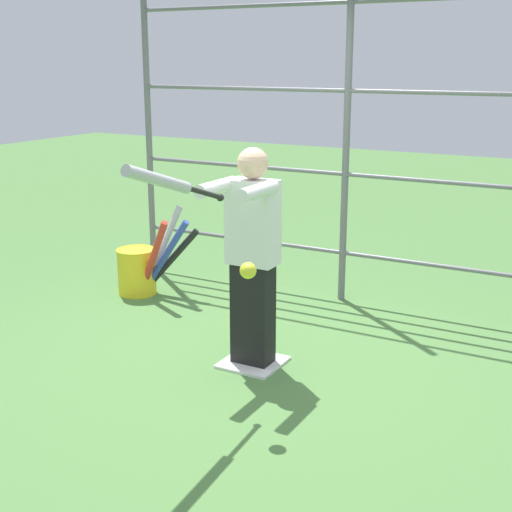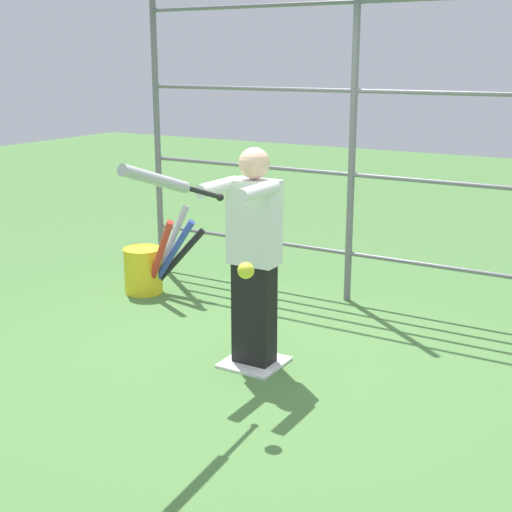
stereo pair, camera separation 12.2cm
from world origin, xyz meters
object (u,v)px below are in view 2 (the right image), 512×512
object	(u,v)px
batter	(253,252)
baseball_bat_swinging	(164,182)
softball_in_flight	(246,270)
bat_bucket	(148,267)

from	to	relation	value
batter	baseball_bat_swinging	distance (m)	1.09
batter	baseball_bat_swinging	xyz separation A→B (m)	(0.01, 0.91, 0.60)
baseball_bat_swinging	softball_in_flight	size ratio (longest dim) A/B	9.17
batter	baseball_bat_swinging	bearing A→B (deg)	89.11
batter	softball_in_flight	distance (m)	0.75
batter	bat_bucket	distance (m)	1.94
softball_in_flight	bat_bucket	bearing A→B (deg)	-37.72
batter	baseball_bat_swinging	world-z (taller)	baseball_bat_swinging
baseball_bat_swinging	bat_bucket	distance (m)	2.68
batter	bat_bucket	size ratio (longest dim) A/B	1.89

